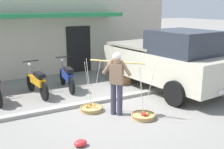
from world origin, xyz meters
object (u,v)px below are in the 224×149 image
object	(u,v)px
fruit_basket_left_side	(143,115)
motorcycle_second_in_row	(37,82)
motorcycle_third_in_row	(67,77)
parked_truck	(167,60)
wooden_crate	(123,80)
fruit_basket_right_side	(91,108)
fruit_vendor	(117,80)
plastic_litter_bag	(80,143)

from	to	relation	value
fruit_basket_left_side	motorcycle_second_in_row	bearing A→B (deg)	120.77
motorcycle_second_in_row	motorcycle_third_in_row	distance (m)	1.10
motorcycle_second_in_row	parked_truck	world-z (taller)	parked_truck
fruit_basket_left_side	motorcycle_third_in_row	size ratio (longest dim) A/B	0.80
wooden_crate	motorcycle_second_in_row	bearing A→B (deg)	175.44
motorcycle_second_in_row	motorcycle_third_in_row	bearing A→B (deg)	9.71
fruit_basket_right_side	motorcycle_third_in_row	bearing A→B (deg)	86.66
fruit_basket_left_side	parked_truck	distance (m)	2.93
motorcycle_second_in_row	wooden_crate	size ratio (longest dim) A/B	4.13
fruit_vendor	fruit_basket_left_side	size ratio (longest dim) A/B	1.17
motorcycle_third_in_row	parked_truck	world-z (taller)	parked_truck
motorcycle_third_in_row	wooden_crate	distance (m)	2.10
motorcycle_second_in_row	plastic_litter_bag	distance (m)	3.80
fruit_vendor	motorcycle_second_in_row	size ratio (longest dim) A/B	0.93
motorcycle_third_in_row	plastic_litter_bag	size ratio (longest dim) A/B	6.50
fruit_vendor	fruit_basket_right_side	bearing A→B (deg)	130.31
fruit_basket_left_side	motorcycle_second_in_row	world-z (taller)	fruit_basket_left_side
fruit_vendor	parked_truck	bearing A→B (deg)	23.28
plastic_litter_bag	wooden_crate	size ratio (longest dim) A/B	0.64
motorcycle_second_in_row	parked_truck	xyz separation A→B (m)	(4.09, -1.51, 0.58)
fruit_basket_left_side	motorcycle_third_in_row	world-z (taller)	fruit_basket_left_side
parked_truck	plastic_litter_bag	xyz separation A→B (m)	(-4.18, -2.27, -0.96)
motorcycle_second_in_row	wooden_crate	xyz separation A→B (m)	(3.12, -0.25, -0.29)
fruit_basket_right_side	plastic_litter_bag	distance (m)	1.99
fruit_vendor	wooden_crate	xyz separation A→B (m)	(1.69, 2.40, -0.82)
fruit_vendor	wooden_crate	bearing A→B (deg)	54.93
fruit_vendor	wooden_crate	size ratio (longest dim) A/B	3.85
fruit_vendor	fruit_basket_left_side	xyz separation A→B (m)	(0.48, -0.57, -0.90)
plastic_litter_bag	fruit_vendor	bearing A→B (deg)	36.35
fruit_basket_right_side	fruit_vendor	bearing A→B (deg)	-49.69
fruit_vendor	wooden_crate	distance (m)	3.05
fruit_vendor	motorcycle_second_in_row	bearing A→B (deg)	118.40
fruit_vendor	plastic_litter_bag	size ratio (longest dim) A/B	6.05
fruit_basket_left_side	motorcycle_third_in_row	xyz separation A→B (m)	(-0.83, 3.41, 0.38)
plastic_litter_bag	fruit_basket_right_side	bearing A→B (deg)	58.28
plastic_litter_bag	wooden_crate	xyz separation A→B (m)	(3.21, 3.53, 0.09)
fruit_vendor	plastic_litter_bag	world-z (taller)	fruit_vendor
fruit_basket_left_side	wooden_crate	size ratio (longest dim) A/B	3.30
wooden_crate	motorcycle_third_in_row	bearing A→B (deg)	167.95
fruit_vendor	plastic_litter_bag	distance (m)	2.10
fruit_vendor	fruit_basket_right_side	world-z (taller)	fruit_vendor
fruit_basket_left_side	wooden_crate	distance (m)	3.21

